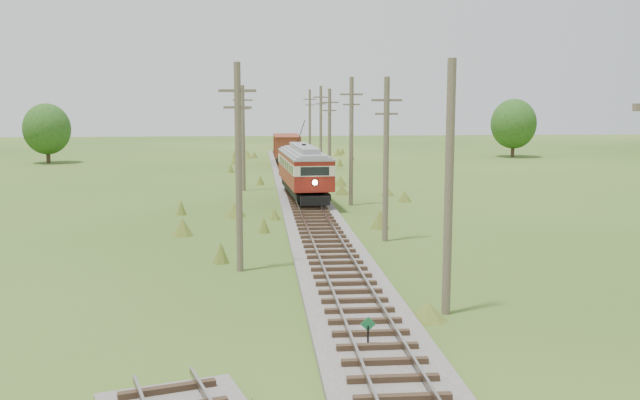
{
  "coord_description": "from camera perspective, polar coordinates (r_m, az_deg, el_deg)",
  "views": [
    {
      "loc": [
        -3.42,
        -18.61,
        7.41
      ],
      "look_at": [
        0.0,
        19.79,
        1.99
      ],
      "focal_mm": 40.0,
      "sensor_mm": 36.0,
      "label": 1
    }
  ],
  "objects": [
    {
      "name": "gondola",
      "position": [
        81.31,
        -2.68,
        4.28
      ],
      "size": [
        2.88,
        8.77,
        2.91
      ],
      "rotation": [
        0.0,
        0.0,
        -0.0
      ],
      "color": "black",
      "rests_on": "ground"
    },
    {
      "name": "utility_pole_l_a",
      "position": [
        30.75,
        -6.53,
        2.76
      ],
      "size": [
        1.6,
        0.3,
        9.0
      ],
      "color": "brown",
      "rests_on": "ground"
    },
    {
      "name": "utility_pole_r_4",
      "position": [
        63.01,
        0.77,
        5.2
      ],
      "size": [
        1.6,
        0.3,
        8.4
      ],
      "color": "brown",
      "rests_on": "ground"
    },
    {
      "name": "gravel_pile",
      "position": [
        68.0,
        0.0,
        2.18
      ],
      "size": [
        3.01,
        3.19,
        1.09
      ],
      "color": "gray",
      "rests_on": "ground"
    },
    {
      "name": "utility_pole_r_2",
      "position": [
        37.34,
        5.3,
        3.38
      ],
      "size": [
        1.6,
        0.3,
        8.6
      ],
      "color": "brown",
      "rests_on": "ground"
    },
    {
      "name": "utility_pole_r_1",
      "position": [
        24.68,
        10.27,
        0.87
      ],
      "size": [
        0.3,
        0.3,
        8.8
      ],
      "color": "brown",
      "rests_on": "ground"
    },
    {
      "name": "utility_pole_r_3",
      "position": [
        50.13,
        2.52,
        4.82
      ],
      "size": [
        1.6,
        0.3,
        9.0
      ],
      "color": "brown",
      "rests_on": "ground"
    },
    {
      "name": "switch_marker",
      "position": [
        21.47,
        3.86,
        -10.42
      ],
      "size": [
        0.45,
        0.06,
        1.08
      ],
      "color": "black",
      "rests_on": "ground"
    },
    {
      "name": "utility_pole_r_5",
      "position": [
        75.97,
        0.06,
        5.87
      ],
      "size": [
        1.6,
        0.3,
        8.9
      ],
      "color": "brown",
      "rests_on": "ground"
    },
    {
      "name": "ground",
      "position": [
        20.32,
        5.09,
        -13.42
      ],
      "size": [
        260.0,
        260.0,
        0.0
      ],
      "primitive_type": "plane",
      "color": "#285118",
      "rests_on": "ground"
    },
    {
      "name": "streetcar",
      "position": [
        51.95,
        -1.29,
        2.63
      ],
      "size": [
        3.4,
        11.94,
        5.41
      ],
      "rotation": [
        0.0,
        0.0,
        0.06
      ],
      "color": "black",
      "rests_on": "ground"
    },
    {
      "name": "tree_mid_b",
      "position": [
        96.63,
        15.23,
        5.9
      ],
      "size": [
        5.88,
        5.88,
        7.57
      ],
      "color": "#38281C",
      "rests_on": "ground"
    },
    {
      "name": "tree_mid_a",
      "position": [
        90.09,
        -21.01,
        5.32
      ],
      "size": [
        5.46,
        5.46,
        7.03
      ],
      "color": "#38281C",
      "rests_on": "ground"
    },
    {
      "name": "railbed_main",
      "position": [
        53.21,
        -1.36,
        0.21
      ],
      "size": [
        3.6,
        96.0,
        0.57
      ],
      "color": "#605B54",
      "rests_on": "ground"
    },
    {
      "name": "utility_pole_r_6",
      "position": [
        88.91,
        -0.82,
        6.11
      ],
      "size": [
        1.6,
        0.3,
        8.7
      ],
      "color": "brown",
      "rests_on": "ground"
    },
    {
      "name": "utility_pole_l_b",
      "position": [
        58.7,
        -6.16,
        5.04
      ],
      "size": [
        1.6,
        0.3,
        8.6
      ],
      "color": "brown",
      "rests_on": "ground"
    }
  ]
}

